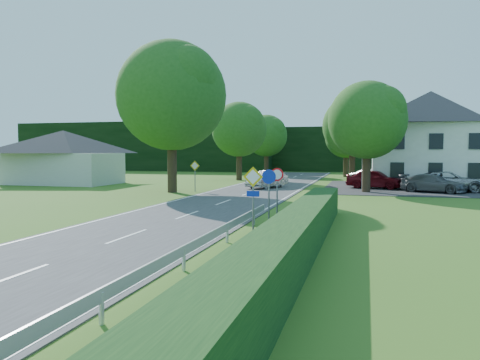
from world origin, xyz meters
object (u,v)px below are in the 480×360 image
(parked_car_red, at_px, (375,179))
(parked_car_silver_a, at_px, (376,177))
(moving_car, at_px, (267,179))
(parasol, at_px, (385,175))
(streetlight, at_px, (361,136))
(parked_car_grey, at_px, (433,183))
(motorcycle, at_px, (270,182))
(parked_car_silver_b, at_px, (449,181))

(parked_car_red, xyz_separation_m, parked_car_silver_a, (0.13, 3.02, -0.03))
(moving_car, distance_m, parasol, 10.70)
(streetlight, xyz_separation_m, parked_car_grey, (5.38, -1.06, -3.74))
(streetlight, distance_m, parked_car_red, 4.14)
(parked_car_grey, bearing_deg, parked_car_silver_a, 57.84)
(motorcycle, relative_size, parked_car_silver_b, 0.32)
(parked_car_silver_a, bearing_deg, motorcycle, 109.31)
(motorcycle, bearing_deg, streetlight, 6.96)
(motorcycle, bearing_deg, parked_car_silver_b, 6.82)
(parasol, bearing_deg, streetlight, -117.81)
(streetlight, distance_m, parked_car_silver_b, 7.59)
(motorcycle, xyz_separation_m, parked_car_red, (8.65, 1.70, 0.33))
(streetlight, height_order, parasol, streetlight)
(parked_car_grey, xyz_separation_m, parked_car_silver_b, (1.27, 1.07, 0.09))
(parked_car_silver_a, relative_size, parasol, 2.03)
(parked_car_red, xyz_separation_m, parked_car_grey, (4.25, -2.72, -0.11))
(parked_car_silver_b, bearing_deg, parked_car_red, 70.57)
(streetlight, relative_size, parked_car_silver_b, 1.42)
(parked_car_silver_a, xyz_separation_m, parked_car_silver_b, (5.39, -4.67, 0.02))
(motorcycle, relative_size, parked_car_grey, 0.38)
(streetlight, relative_size, parasol, 3.50)
(parasol, bearing_deg, parked_car_silver_b, -40.74)
(streetlight, relative_size, parked_car_red, 1.71)
(moving_car, relative_size, parked_car_silver_b, 0.80)
(streetlight, xyz_separation_m, parked_car_silver_a, (1.27, 4.68, -3.66))
(parked_car_red, distance_m, parked_car_grey, 5.05)
(parked_car_silver_a, bearing_deg, parked_car_grey, -153.31)
(motorcycle, height_order, parasol, parasol)
(parasol, bearing_deg, parked_car_silver_a, 138.08)
(parked_car_silver_b, relative_size, parasol, 2.46)
(parked_car_silver_b, bearing_deg, motorcycle, 87.39)
(moving_car, height_order, parasol, parasol)
(streetlight, bearing_deg, parked_car_silver_b, 0.06)
(parked_car_grey, bearing_deg, moving_car, 108.58)
(parked_car_grey, distance_m, parked_car_silver_b, 1.67)
(parked_car_red, bearing_deg, parked_car_silver_b, -90.21)
(streetlight, xyz_separation_m, parked_car_red, (1.14, 1.65, -3.62))
(parked_car_red, bearing_deg, motorcycle, 117.50)
(streetlight, height_order, parked_car_grey, streetlight)
(parked_car_silver_a, xyz_separation_m, parked_car_grey, (4.12, -5.74, -0.08))
(moving_car, relative_size, parasol, 1.97)
(parked_car_silver_a, xyz_separation_m, parasol, (0.81, -0.73, 0.26))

